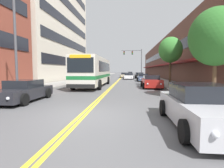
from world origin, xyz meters
TOP-DOWN VIEW (x-y plane):
  - ground_plane at (0.00, 37.00)m, footprint 240.00×240.00m
  - sidewalk_left at (-7.16, 37.00)m, footprint 3.31×106.00m
  - sidewalk_right at (7.16, 37.00)m, footprint 3.31×106.00m
  - centre_line at (0.00, 37.00)m, footprint 0.34×106.00m
  - office_tower_left at (-15.05, 25.32)m, footprint 12.08×24.43m
  - storefront_row_right at (13.04, 37.00)m, footprint 9.10×68.00m
  - city_bus at (-2.15, 13.16)m, footprint 2.88×11.51m
  - car_charcoal_parked_left_near at (-4.45, 2.89)m, footprint 2.04×4.46m
  - car_champagne_parked_left_mid at (-4.26, 28.01)m, footprint 2.04×4.22m
  - car_silver_parked_right_foreground at (4.30, -1.12)m, footprint 2.14×4.68m
  - car_red_parked_right_mid at (4.30, 11.85)m, footprint 2.05×4.43m
  - car_slate_blue_parked_right_far at (4.32, 23.46)m, footprint 2.02×4.91m
  - car_black_parked_right_end at (4.38, 33.78)m, footprint 2.13×4.53m
  - car_beige_moving_lead at (0.85, 38.06)m, footprint 2.21×4.88m
  - car_white_moving_second at (1.86, 29.56)m, footprint 2.11×4.78m
  - car_dark_grey_moving_third at (2.44, 58.41)m, footprint 1.99×4.90m
  - traffic_signal_mast at (3.47, 39.61)m, footprint 5.48×0.38m
  - street_lamp_left_near at (-5.04, 3.60)m, footprint 2.18×0.28m
  - street_tree_right_near at (7.31, 4.62)m, footprint 3.29×3.29m
  - street_tree_right_mid at (6.57, 13.46)m, footprint 2.63×2.63m

SIDE VIEW (x-z plane):
  - ground_plane at x=0.00m, z-range 0.00..0.00m
  - centre_line at x=0.00m, z-range 0.00..0.01m
  - sidewalk_left at x=-7.16m, z-range 0.00..0.18m
  - sidewalk_right at x=7.16m, z-range 0.00..0.18m
  - car_beige_moving_lead at x=0.85m, z-range -0.04..1.22m
  - car_slate_blue_parked_right_far at x=4.32m, z-range -0.03..1.22m
  - car_dark_grey_moving_third at x=2.44m, z-range -0.04..1.23m
  - car_charcoal_parked_left_near at x=-4.45m, z-range -0.04..1.24m
  - car_white_moving_second at x=1.86m, z-range -0.04..1.25m
  - car_black_parked_right_end at x=4.38m, z-range -0.05..1.27m
  - car_red_parked_right_mid at x=4.30m, z-range -0.04..1.31m
  - car_champagne_parked_left_mid at x=-4.26m, z-range -0.05..1.32m
  - car_silver_parked_right_foreground at x=4.30m, z-range -0.05..1.37m
  - city_bus at x=-2.15m, z-range 0.21..3.44m
  - street_tree_right_near at x=7.31m, z-range 1.15..6.73m
  - street_tree_right_mid at x=6.57m, z-range 1.43..6.86m
  - storefront_row_right at x=13.04m, z-range 0.00..8.57m
  - traffic_signal_mast at x=3.47m, z-range 1.51..8.88m
  - street_lamp_left_near at x=-5.04m, z-range 0.76..9.94m
  - office_tower_left at x=-15.05m, z-range 0.00..27.30m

